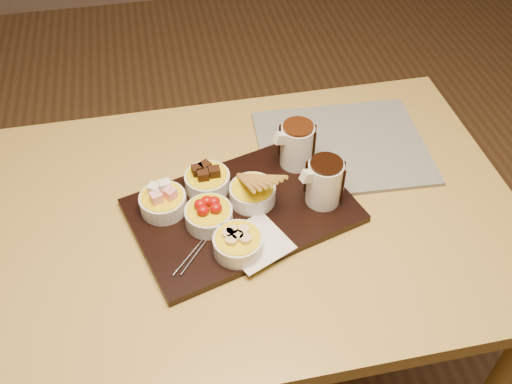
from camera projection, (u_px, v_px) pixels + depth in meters
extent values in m
plane|color=brown|center=(248.00, 373.00, 1.78)|extent=(5.00, 5.00, 0.00)
cube|color=gold|center=(245.00, 218.00, 1.25)|extent=(1.20, 0.80, 0.04)
cylinder|color=gold|center=(46.00, 245.00, 1.68)|extent=(0.06, 0.06, 0.71)
cylinder|color=gold|center=(392.00, 193.00, 1.83)|extent=(0.06, 0.06, 0.71)
cube|color=black|center=(242.00, 210.00, 1.23)|extent=(0.53, 0.42, 0.02)
cube|color=white|center=(256.00, 243.00, 1.15)|extent=(0.16, 0.16, 0.00)
cylinder|color=silver|center=(163.00, 203.00, 1.21)|extent=(0.10, 0.10, 0.04)
cylinder|color=silver|center=(208.00, 181.00, 1.25)|extent=(0.10, 0.10, 0.04)
cylinder|color=silver|center=(209.00, 216.00, 1.18)|extent=(0.10, 0.10, 0.04)
cylinder|color=silver|center=(253.00, 194.00, 1.23)|extent=(0.10, 0.10, 0.04)
cylinder|color=silver|center=(238.00, 244.00, 1.13)|extent=(0.10, 0.10, 0.04)
cylinder|color=silver|center=(324.00, 183.00, 1.20)|extent=(0.09, 0.09, 0.10)
cylinder|color=silver|center=(297.00, 146.00, 1.29)|extent=(0.09, 0.09, 0.10)
cube|color=beige|center=(342.00, 147.00, 1.38)|extent=(0.42, 0.34, 0.01)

